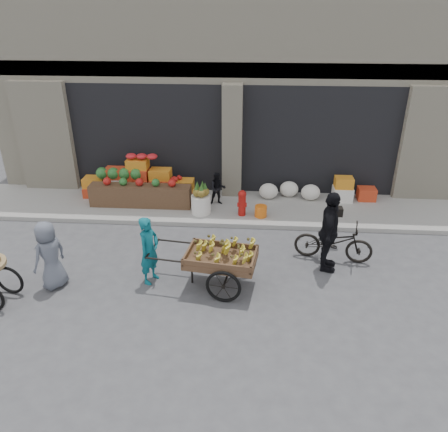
# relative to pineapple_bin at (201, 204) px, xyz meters

# --- Properties ---
(ground) EXTENTS (80.00, 80.00, 0.00)m
(ground) POSITION_rel_pineapple_bin_xyz_m (0.75, -3.60, -0.37)
(ground) COLOR #424244
(ground) RESTS_ON ground
(sidewalk) EXTENTS (18.00, 2.20, 0.12)m
(sidewalk) POSITION_rel_pineapple_bin_xyz_m (0.75, 0.50, -0.31)
(sidewalk) COLOR gray
(sidewalk) RESTS_ON ground
(building) EXTENTS (14.00, 6.45, 7.00)m
(building) POSITION_rel_pineapple_bin_xyz_m (0.75, 4.43, 3.00)
(building) COLOR beige
(building) RESTS_ON ground
(fruit_display) EXTENTS (3.10, 1.12, 1.24)m
(fruit_display) POSITION_rel_pineapple_bin_xyz_m (-1.73, 0.78, 0.30)
(fruit_display) COLOR red
(fruit_display) RESTS_ON sidewalk
(pineapple_bin) EXTENTS (0.52, 0.52, 0.50)m
(pineapple_bin) POSITION_rel_pineapple_bin_xyz_m (0.00, 0.00, 0.00)
(pineapple_bin) COLOR silver
(pineapple_bin) RESTS_ON sidewalk
(fire_hydrant) EXTENTS (0.22, 0.22, 0.71)m
(fire_hydrant) POSITION_rel_pineapple_bin_xyz_m (1.10, -0.05, 0.13)
(fire_hydrant) COLOR #A5140F
(fire_hydrant) RESTS_ON sidewalk
(orange_bucket) EXTENTS (0.32, 0.32, 0.30)m
(orange_bucket) POSITION_rel_pineapple_bin_xyz_m (1.60, -0.10, -0.10)
(orange_bucket) COLOR orange
(orange_bucket) RESTS_ON sidewalk
(right_bay_goods) EXTENTS (3.35, 0.60, 0.70)m
(right_bay_goods) POSITION_rel_pineapple_bin_xyz_m (3.36, 1.10, 0.04)
(right_bay_goods) COLOR silver
(right_bay_goods) RESTS_ON sidewalk
(seated_person) EXTENTS (0.51, 0.43, 0.93)m
(seated_person) POSITION_rel_pineapple_bin_xyz_m (0.40, 0.60, 0.21)
(seated_person) COLOR black
(seated_person) RESTS_ON sidewalk
(banana_cart) EXTENTS (2.47, 1.27, 0.99)m
(banana_cart) POSITION_rel_pineapple_bin_xyz_m (0.73, -3.14, 0.35)
(banana_cart) COLOR brown
(banana_cart) RESTS_ON ground
(vendor_woman) EXTENTS (0.53, 0.63, 1.46)m
(vendor_woman) POSITION_rel_pineapple_bin_xyz_m (-0.69, -3.05, 0.36)
(vendor_woman) COLOR #0D5D6A
(vendor_woman) RESTS_ON ground
(vendor_grey) EXTENTS (0.75, 0.85, 1.46)m
(vendor_grey) POSITION_rel_pineapple_bin_xyz_m (-2.62, -3.37, 0.36)
(vendor_grey) COLOR slate
(vendor_grey) RESTS_ON ground
(bicycle) EXTENTS (1.79, 0.90, 0.90)m
(bicycle) POSITION_rel_pineapple_bin_xyz_m (3.20, -1.93, 0.08)
(bicycle) COLOR black
(bicycle) RESTS_ON ground
(cyclist) EXTENTS (0.62, 1.12, 1.80)m
(cyclist) POSITION_rel_pineapple_bin_xyz_m (3.00, -2.33, 0.53)
(cyclist) COLOR black
(cyclist) RESTS_ON ground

